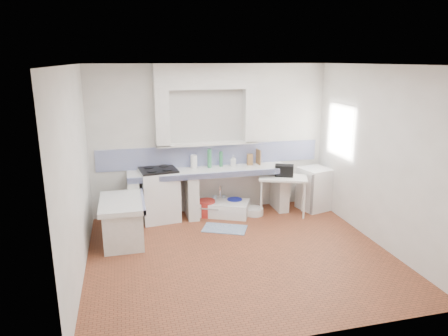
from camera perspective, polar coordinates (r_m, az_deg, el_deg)
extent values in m
plane|color=brown|center=(6.34, 2.21, -11.96)|extent=(4.50, 4.50, 0.00)
plane|color=white|center=(5.65, 2.51, 14.26)|extent=(4.50, 4.50, 0.00)
plane|color=white|center=(7.73, -1.78, 4.01)|extent=(4.50, 0.00, 4.50)
plane|color=white|center=(4.05, 10.29, -6.55)|extent=(4.50, 0.00, 4.50)
plane|color=white|center=(5.66, -20.11, -1.01)|extent=(0.00, 4.50, 4.50)
plane|color=white|center=(6.80, 20.88, 1.50)|extent=(0.00, 4.50, 4.50)
cube|color=white|center=(7.45, -2.42, 12.70)|extent=(1.90, 0.25, 0.45)
cube|color=#322010|center=(7.85, 17.16, 4.99)|extent=(0.35, 0.86, 1.06)
cube|color=white|center=(7.72, 16.45, 7.75)|extent=(0.01, 0.84, 0.24)
cube|color=white|center=(7.55, -2.01, -0.48)|extent=(3.00, 0.60, 0.08)
cube|color=navy|center=(7.29, -1.56, -1.04)|extent=(3.00, 0.04, 0.10)
cube|color=white|center=(7.54, -12.48, -4.44)|extent=(0.20, 0.55, 0.82)
cube|color=white|center=(7.62, -4.56, -3.91)|extent=(0.20, 0.55, 0.82)
cube|color=white|center=(8.07, 7.81, -2.92)|extent=(0.20, 0.55, 0.82)
cube|color=white|center=(6.70, -14.10, -4.75)|extent=(0.70, 1.10, 0.08)
cube|color=white|center=(6.82, -13.92, -7.52)|extent=(0.60, 1.00, 0.62)
cube|color=navy|center=(6.70, -11.28, -4.58)|extent=(0.04, 1.10, 0.10)
cube|color=navy|center=(7.78, -1.74, 1.82)|extent=(4.27, 0.03, 0.40)
cube|color=white|center=(7.56, -9.06, -3.75)|extent=(0.73, 0.71, 0.93)
cube|color=white|center=(7.79, -0.23, -5.71)|extent=(1.12, 0.90, 0.24)
cube|color=white|center=(7.81, 8.17, -3.85)|extent=(1.01, 0.77, 0.04)
cube|color=white|center=(8.20, 12.58, -2.84)|extent=(0.66, 0.66, 0.83)
cylinder|color=#AE2720|center=(7.73, -2.46, -5.62)|extent=(0.34, 0.34, 0.31)
cylinder|color=#CC5512|center=(7.68, -0.70, -6.00)|extent=(0.34, 0.34, 0.24)
cylinder|color=#101DB3|center=(7.88, 1.49, -5.32)|extent=(0.36, 0.36, 0.27)
cylinder|color=white|center=(7.82, 4.25, -6.05)|extent=(0.38, 0.38, 0.14)
cylinder|color=silver|center=(7.92, -1.34, -5.01)|extent=(0.10, 0.10, 0.32)
cylinder|color=silver|center=(7.97, -0.04, -4.95)|extent=(0.09, 0.09, 0.31)
cube|color=black|center=(7.72, 8.42, -0.36)|extent=(0.39, 0.32, 0.22)
cylinder|color=#2F794B|center=(7.62, -2.05, 1.34)|extent=(0.10, 0.10, 0.35)
cylinder|color=#2F794B|center=(7.70, -0.42, 1.26)|extent=(0.07, 0.07, 0.29)
cube|color=olive|center=(7.84, 3.64, 1.19)|extent=(0.12, 0.10, 0.21)
cube|color=olive|center=(7.90, 4.83, 1.57)|extent=(0.03, 0.21, 0.29)
cylinder|color=white|center=(7.60, -4.24, 0.89)|extent=(0.16, 0.16, 0.25)
imported|color=white|center=(7.72, 1.30, 1.03)|extent=(0.12, 0.13, 0.22)
cube|color=navy|center=(7.19, 0.10, -8.48)|extent=(0.86, 0.70, 0.01)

